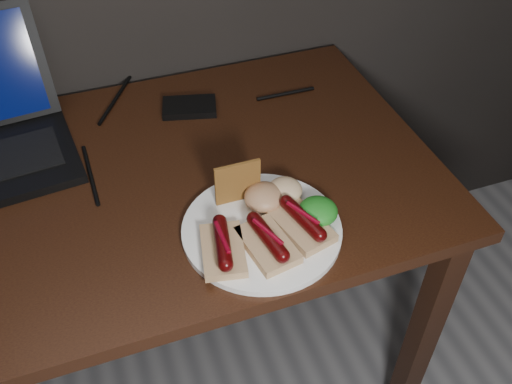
{
  "coord_description": "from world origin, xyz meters",
  "views": [
    {
      "loc": [
        0.05,
        0.54,
        1.49
      ],
      "look_at": [
        0.29,
        1.2,
        0.82
      ],
      "focal_mm": 40.0,
      "sensor_mm": 36.0,
      "label": 1
    }
  ],
  "objects": [
    {
      "name": "desk_cables",
      "position": [
        0.01,
        1.55,
        0.75
      ],
      "size": [
        1.05,
        0.44,
        0.01
      ],
      "color": "black",
      "rests_on": "desk"
    },
    {
      "name": "plate",
      "position": [
        0.29,
        1.17,
        0.76
      ],
      "size": [
        0.31,
        0.31,
        0.01
      ],
      "primitive_type": "cylinder",
      "rotation": [
        0.0,
        0.0,
        0.1
      ],
      "color": "white",
      "rests_on": "desk"
    },
    {
      "name": "bread_sausage_left",
      "position": [
        0.21,
        1.14,
        0.78
      ],
      "size": [
        0.09,
        0.13,
        0.04
      ],
      "color": "#D6B37E",
      "rests_on": "plate"
    },
    {
      "name": "coleslaw_mound",
      "position": [
        0.36,
        1.23,
        0.78
      ],
      "size": [
        0.06,
        0.06,
        0.04
      ],
      "primitive_type": "ellipsoid",
      "color": "beige",
      "rests_on": "plate"
    },
    {
      "name": "crispbread",
      "position": [
        0.28,
        1.26,
        0.8
      ],
      "size": [
        0.08,
        0.01,
        0.08
      ],
      "primitive_type": "cube",
      "color": "#A5682D",
      "rests_on": "plate"
    },
    {
      "name": "desk",
      "position": [
        0.0,
        1.38,
        0.66
      ],
      "size": [
        1.4,
        0.7,
        0.75
      ],
      "color": "#341B0D",
      "rests_on": "ground"
    },
    {
      "name": "bread_sausage_right",
      "position": [
        0.36,
        1.15,
        0.78
      ],
      "size": [
        0.1,
        0.13,
        0.04
      ],
      "color": "#D6B37E",
      "rests_on": "plate"
    },
    {
      "name": "salsa_mound",
      "position": [
        0.32,
        1.23,
        0.78
      ],
      "size": [
        0.07,
        0.07,
        0.04
      ],
      "primitive_type": "ellipsoid",
      "color": "#98290F",
      "rests_on": "plate"
    },
    {
      "name": "salad_greens",
      "position": [
        0.39,
        1.16,
        0.78
      ],
      "size": [
        0.07,
        0.07,
        0.04
      ],
      "primitive_type": "ellipsoid",
      "color": "#145B12",
      "rests_on": "plate"
    },
    {
      "name": "bread_sausage_center",
      "position": [
        0.29,
        1.13,
        0.78
      ],
      "size": [
        0.09,
        0.13,
        0.04
      ],
      "color": "#D6B37E",
      "rests_on": "plate"
    },
    {
      "name": "hard_drive",
      "position": [
        0.27,
        1.58,
        0.76
      ],
      "size": [
        0.13,
        0.1,
        0.02
      ],
      "primitive_type": "cube",
      "rotation": [
        0.0,
        0.0,
        -0.25
      ],
      "color": "black",
      "rests_on": "desk"
    }
  ]
}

